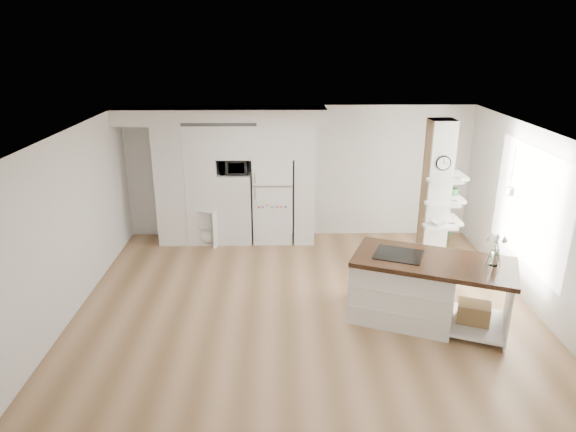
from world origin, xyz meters
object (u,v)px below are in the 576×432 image
Objects in this scene: refrigerator at (273,199)px; bookshelf at (206,228)px; kitchen_island at (413,287)px; floor_plant_a at (424,276)px.

refrigerator reaches higher than bookshelf.
refrigerator is at bearing 145.15° from kitchen_island.
floor_plant_a is at bearing -40.79° from refrigerator.
refrigerator is 3.42m from floor_plant_a.
bookshelf is 4.37m from floor_plant_a.
kitchen_island is 4.53m from bookshelf.
bookshelf is at bearing 160.91° from kitchen_island.
refrigerator is 1.47m from bookshelf.
bookshelf reaches higher than floor_plant_a.
refrigerator is 0.71× the size of kitchen_island.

